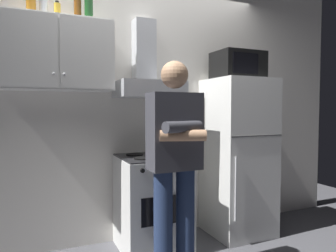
% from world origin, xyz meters
% --- Properties ---
extents(back_wall_tiled, '(4.80, 0.10, 2.70)m').
position_xyz_m(back_wall_tiled, '(0.00, 0.60, 1.35)').
color(back_wall_tiled, silver).
rests_on(back_wall_tiled, ground_plane).
extents(upper_cabinet, '(0.90, 0.37, 0.60)m').
position_xyz_m(upper_cabinet, '(-0.85, 0.37, 1.75)').
color(upper_cabinet, white).
extents(stove_oven, '(0.60, 0.62, 0.87)m').
position_xyz_m(stove_oven, '(-0.05, 0.25, 0.43)').
color(stove_oven, white).
rests_on(stove_oven, ground_plane).
extents(range_hood, '(0.60, 0.44, 0.75)m').
position_xyz_m(range_hood, '(-0.05, 0.38, 1.60)').
color(range_hood, '#B7BABF').
extents(refrigerator, '(0.60, 0.62, 1.60)m').
position_xyz_m(refrigerator, '(0.90, 0.25, 0.80)').
color(refrigerator, white).
rests_on(refrigerator, ground_plane).
extents(microwave, '(0.48, 0.37, 0.28)m').
position_xyz_m(microwave, '(0.90, 0.27, 1.74)').
color(microwave, black).
rests_on(microwave, refrigerator).
extents(person_standing, '(0.38, 0.33, 1.64)m').
position_xyz_m(person_standing, '(-0.10, -0.36, 0.90)').
color(person_standing, navy).
rests_on(person_standing, ground_plane).
extents(cooking_pot, '(0.28, 0.18, 0.10)m').
position_xyz_m(cooking_pot, '(0.08, 0.13, 0.93)').
color(cooking_pot, '#B7BABF').
rests_on(cooking_pot, stove_oven).
extents(bottle_liquor_amber, '(0.08, 0.08, 0.27)m').
position_xyz_m(bottle_liquor_amber, '(-1.04, 0.40, 2.18)').
color(bottle_liquor_amber, '#B7721E').
rests_on(bottle_liquor_amber, upper_cabinet).
extents(bottle_beer_brown, '(0.06, 0.06, 0.25)m').
position_xyz_m(bottle_beer_brown, '(-0.68, 0.40, 2.17)').
color(bottle_beer_brown, brown).
rests_on(bottle_beer_brown, upper_cabinet).
extents(bottle_spice_jar, '(0.05, 0.05, 0.15)m').
position_xyz_m(bottle_spice_jar, '(-0.84, 0.39, 2.12)').
color(bottle_spice_jar, gold).
rests_on(bottle_spice_jar, upper_cabinet).
extents(bottle_wine_green, '(0.07, 0.07, 0.32)m').
position_xyz_m(bottle_wine_green, '(-0.59, 0.37, 2.20)').
color(bottle_wine_green, '#19471E').
rests_on(bottle_wine_green, upper_cabinet).
extents(bottle_vodka_clear, '(0.07, 0.07, 0.31)m').
position_xyz_m(bottle_vodka_clear, '(-0.95, 0.41, 2.20)').
color(bottle_vodka_clear, silver).
rests_on(bottle_vodka_clear, upper_cabinet).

